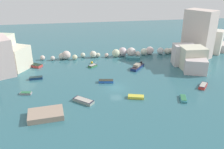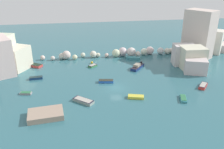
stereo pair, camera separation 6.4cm
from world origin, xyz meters
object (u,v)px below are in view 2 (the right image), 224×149
moored_boat_0 (137,67)px  moored_boat_2 (106,81)px  moored_boat_3 (203,86)px  moored_boat_1 (32,65)px  moored_boat_5 (93,66)px  moored_boat_8 (133,58)px  moored_boat_4 (183,98)px  stone_dock (46,114)px  moored_boat_9 (36,78)px  moored_boat_10 (83,101)px  channel_buoy (92,62)px  moored_boat_7 (136,97)px  moored_boat_6 (26,93)px

moored_boat_0 → moored_boat_2: bearing=-12.6°
moored_boat_0 → moored_boat_3: 18.05m
moored_boat_1 → moored_boat_5: bearing=21.8°
moored_boat_5 → moored_boat_8: bearing=159.0°
moored_boat_1 → moored_boat_8: 29.38m
moored_boat_2 → moored_boat_4: moored_boat_2 is taller
stone_dock → moored_boat_9: bearing=102.8°
moored_boat_10 → channel_buoy: bearing=-58.2°
moored_boat_5 → moored_boat_7: 20.77m
moored_boat_6 → moored_boat_9: (1.12, 7.80, 0.06)m
moored_boat_5 → moored_boat_8: (12.69, 4.50, 0.03)m
moored_boat_4 → moored_boat_10: (-20.26, 2.27, 0.08)m
moored_boat_0 → moored_boat_4: bearing=53.8°
moored_boat_9 → moored_boat_0: bearing=-178.6°
moored_boat_1 → moored_boat_10: 26.08m
channel_buoy → moored_boat_10: (-3.56, -21.87, -0.01)m
stone_dock → moored_boat_9: 17.91m
moored_boat_3 → moored_boat_0: bearing=-98.0°
stone_dock → moored_boat_0: size_ratio=1.17×
moored_boat_6 → moored_boat_7: moored_boat_7 is taller
stone_dock → channel_buoy: (10.50, 26.07, -0.17)m
moored_boat_2 → moored_boat_9: (-16.69, 4.69, -0.02)m
channel_buoy → moored_boat_1: 16.67m
channel_buoy → moored_boat_0: 13.24m
moored_boat_2 → moored_boat_6: 18.09m
moored_boat_0 → moored_boat_8: 7.76m
moored_boat_6 → moored_boat_4: bearing=177.4°
moored_boat_1 → moored_boat_6: bearing=-53.9°
moored_boat_5 → moored_boat_9: bearing=-17.5°
moored_boat_9 → moored_boat_7: bearing=143.7°
moored_boat_1 → moored_boat_7: moored_boat_1 is taller
stone_dock → channel_buoy: stone_dock is taller
channel_buoy → moored_boat_4: (16.70, -24.15, -0.09)m
moored_boat_7 → stone_dock: bearing=28.7°
stone_dock → moored_boat_1: (-6.15, 26.75, -0.14)m
moored_boat_6 → stone_dock: bearing=128.6°
moored_boat_0 → moored_boat_1: size_ratio=0.89×
stone_dock → moored_boat_7: (17.79, 4.14, -0.24)m
moored_boat_1 → moored_boat_0: bearing=19.9°
moored_boat_9 → channel_buoy: bearing=-154.1°
moored_boat_1 → stone_dock: bearing=-44.5°
moored_boat_0 → moored_boat_10: 22.40m
moored_boat_0 → moored_boat_6: 29.53m
moored_boat_8 → moored_boat_10: bearing=-105.6°
moored_boat_8 → moored_boat_9: bearing=-140.0°
channel_buoy → moored_boat_4: channel_buoy is taller
moored_boat_1 → moored_boat_8: moored_boat_1 is taller
moored_boat_3 → moored_boat_6: size_ratio=1.32×
moored_boat_7 → moored_boat_10: moored_boat_10 is taller
moored_boat_6 → moored_boat_10: 13.20m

